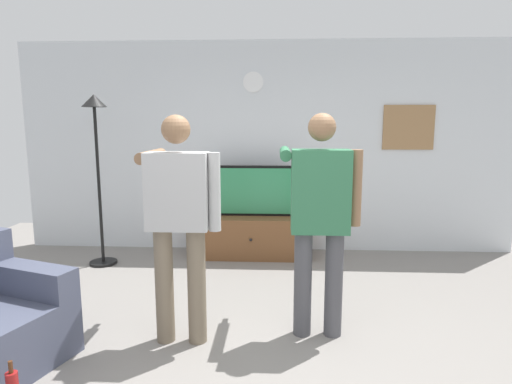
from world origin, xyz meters
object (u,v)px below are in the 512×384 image
(tv_stand, at_px, (252,236))
(television, at_px, (252,191))
(person_standing_nearer_lamp, at_px, (179,215))
(person_standing_nearer_couch, at_px, (320,212))
(wall_clock, at_px, (253,82))
(framed_picture, at_px, (408,127))
(floor_lamp, at_px, (97,145))

(tv_stand, bearing_deg, television, 90.00)
(person_standing_nearer_lamp, distance_m, person_standing_nearer_couch, 1.07)
(television, bearing_deg, wall_clock, 90.00)
(tv_stand, height_order, framed_picture, framed_picture)
(framed_picture, height_order, floor_lamp, floor_lamp)
(tv_stand, xyz_separation_m, framed_picture, (1.96, 0.30, 1.36))
(wall_clock, bearing_deg, person_standing_nearer_lamp, -99.67)
(television, distance_m, wall_clock, 1.37)
(floor_lamp, bearing_deg, person_standing_nearer_couch, -33.56)
(wall_clock, height_order, floor_lamp, wall_clock)
(person_standing_nearer_lamp, xyz_separation_m, person_standing_nearer_couch, (1.06, 0.16, 0.00))
(wall_clock, height_order, framed_picture, wall_clock)
(framed_picture, bearing_deg, person_standing_nearer_lamp, -134.06)
(television, relative_size, person_standing_nearer_lamp, 0.63)
(television, xyz_separation_m, framed_picture, (1.96, 0.25, 0.79))
(wall_clock, relative_size, person_standing_nearer_lamp, 0.15)
(television, distance_m, floor_lamp, 1.92)
(person_standing_nearer_lamp, bearing_deg, tv_stand, 79.06)
(wall_clock, bearing_deg, floor_lamp, -158.43)
(person_standing_nearer_couch, bearing_deg, tv_stand, 107.72)
(tv_stand, height_order, person_standing_nearer_couch, person_standing_nearer_couch)
(television, relative_size, person_standing_nearer_couch, 0.63)
(wall_clock, distance_m, person_standing_nearer_couch, 2.66)
(floor_lamp, bearing_deg, television, 14.44)
(television, height_order, floor_lamp, floor_lamp)
(floor_lamp, distance_m, person_standing_nearer_lamp, 2.26)
(framed_picture, bearing_deg, television, -172.78)
(television, bearing_deg, person_standing_nearer_lamp, -100.71)
(wall_clock, relative_size, floor_lamp, 0.13)
(wall_clock, bearing_deg, person_standing_nearer_couch, -74.40)
(framed_picture, distance_m, floor_lamp, 3.80)
(framed_picture, relative_size, person_standing_nearer_couch, 0.36)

